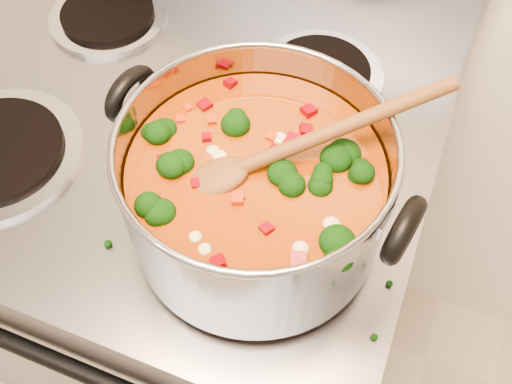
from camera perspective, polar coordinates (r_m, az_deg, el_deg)
electric_range at (r=1.23m, az=-6.12°, el=-6.38°), size 0.78×0.70×1.08m
stockpot at (r=0.65m, az=0.01°, el=0.22°), size 0.36×0.30×0.18m
wooden_spoon at (r=0.60m, az=2.04°, el=3.83°), size 0.26×0.21×0.09m
cooktop_crumbs at (r=0.72m, az=-4.51°, el=-5.08°), size 0.42×0.24×0.01m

